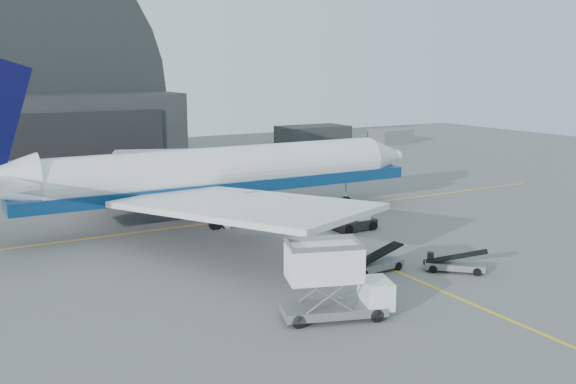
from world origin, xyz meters
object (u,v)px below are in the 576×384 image
catering_truck (333,282)px  belt_loader_a (374,264)px  airliner (207,175)px  pushback_tug (355,222)px  belt_loader_b (454,264)px

catering_truck → belt_loader_a: catering_truck is taller
airliner → catering_truck: bearing=-96.3°
airliner → pushback_tug: 15.85m
pushback_tug → belt_loader_a: (-6.52, -11.66, -0.10)m
catering_truck → belt_loader_a: bearing=56.3°
catering_truck → pushback_tug: (14.56, 17.97, -1.72)m
airliner → belt_loader_a: bearing=-77.3°
pushback_tug → belt_loader_b: (-0.99, -14.68, -0.14)m
pushback_tug → catering_truck: bearing=-130.2°
belt_loader_a → belt_loader_b: bearing=-33.8°
airliner → catering_truck: airliner is taller
belt_loader_b → catering_truck: bearing=-125.0°
airliner → pushback_tug: (11.44, -10.10, -4.27)m
catering_truck → pushback_tug: catering_truck is taller
pushback_tug → airliner: bearing=137.4°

